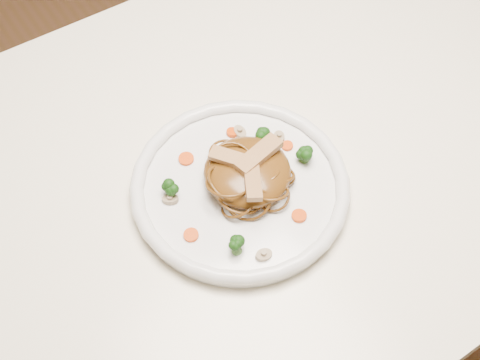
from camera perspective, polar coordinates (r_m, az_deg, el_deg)
ground at (r=1.59m, az=1.96°, el=-13.12°), size 4.00×4.00×0.00m
table at (r=1.02m, az=2.99°, el=0.53°), size 1.20×0.80×0.75m
plate at (r=0.87m, az=0.00°, el=-0.83°), size 0.40×0.40×0.02m
noodle_mound at (r=0.85m, az=0.68°, el=0.78°), size 0.16×0.16×0.04m
chicken_a at (r=0.84m, az=1.72°, el=2.35°), size 0.08×0.04×0.01m
chicken_b at (r=0.84m, az=-0.69°, el=1.98°), size 0.05×0.07×0.01m
chicken_c at (r=0.82m, az=1.17°, el=-0.04°), size 0.05×0.07×0.01m
broccoli_0 at (r=0.90m, az=2.12°, el=4.07°), size 0.03×0.03×0.03m
broccoli_1 at (r=0.85m, az=-6.48°, el=-0.91°), size 0.03×0.03×0.03m
broccoli_2 at (r=0.79m, az=-0.30°, el=-5.98°), size 0.03×0.03×0.03m
broccoli_3 at (r=0.88m, az=6.01°, el=2.46°), size 0.03×0.03×0.03m
carrot_0 at (r=0.92m, az=-0.71°, el=4.41°), size 0.02×0.02×0.00m
carrot_1 at (r=0.82m, az=-4.52°, el=-5.06°), size 0.03×0.03×0.00m
carrot_2 at (r=0.90m, az=4.37°, el=3.16°), size 0.02×0.02×0.00m
carrot_3 at (r=0.89m, az=-4.97°, el=1.96°), size 0.02×0.02×0.00m
carrot_4 at (r=0.84m, az=5.46°, el=-3.30°), size 0.03×0.03×0.00m
mushroom_0 at (r=0.80m, az=2.19°, el=-6.89°), size 0.03×0.03×0.01m
mushroom_1 at (r=0.91m, az=3.63°, el=3.95°), size 0.03×0.03×0.01m
mushroom_2 at (r=0.85m, az=-6.43°, el=-1.78°), size 0.03×0.03×0.01m
mushroom_3 at (r=0.92m, az=-0.01°, el=4.44°), size 0.02×0.02×0.01m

